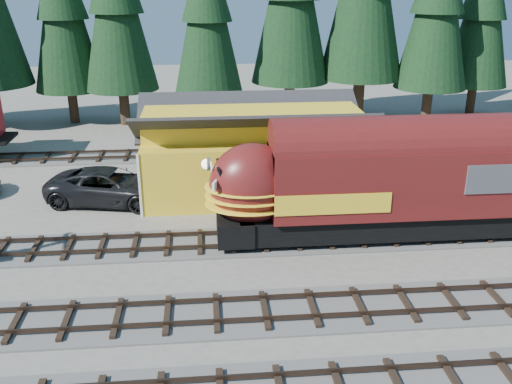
{
  "coord_description": "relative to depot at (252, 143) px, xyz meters",
  "views": [
    {
      "loc": [
        -2.59,
        -20.05,
        11.85
      ],
      "look_at": [
        -0.38,
        4.0,
        2.53
      ],
      "focal_mm": 40.0,
      "sensor_mm": 36.0,
      "label": 1
    }
  ],
  "objects": [
    {
      "name": "pickup_truck_a",
      "position": [
        -7.82,
        -0.84,
        -2.01
      ],
      "size": [
        7.33,
        4.45,
        1.9
      ],
      "primitive_type": "imported",
      "rotation": [
        0.0,
        0.0,
        1.37
      ],
      "color": "black",
      "rests_on": "ground"
    },
    {
      "name": "depot",
      "position": [
        0.0,
        0.0,
        0.0
      ],
      "size": [
        12.8,
        7.0,
        5.3
      ],
      "color": "gold",
      "rests_on": "ground"
    },
    {
      "name": "ground",
      "position": [
        0.0,
        -10.5,
        -2.96
      ],
      "size": [
        120.0,
        120.0,
        0.0
      ],
      "primitive_type": "plane",
      "color": "#6B665B",
      "rests_on": "ground"
    },
    {
      "name": "locomotive",
      "position": [
        5.26,
        -6.5,
        -0.35
      ],
      "size": [
        16.49,
        3.28,
        4.48
      ],
      "color": "black",
      "rests_on": "ground"
    },
    {
      "name": "track_spur",
      "position": [
        -10.0,
        7.5,
        -2.9
      ],
      "size": [
        32.0,
        3.2,
        0.33
      ],
      "color": "#4C4947",
      "rests_on": "ground"
    },
    {
      "name": "track_siding",
      "position": [
        10.0,
        -6.5,
        -2.9
      ],
      "size": [
        68.0,
        3.2,
        0.33
      ],
      "color": "#4C4947",
      "rests_on": "ground"
    }
  ]
}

